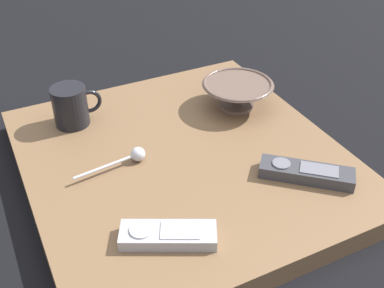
{
  "coord_description": "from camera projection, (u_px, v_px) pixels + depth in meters",
  "views": [
    {
      "loc": [
        0.71,
        -0.33,
        0.64
      ],
      "look_at": [
        0.0,
        0.02,
        0.07
      ],
      "focal_mm": 44.58,
      "sensor_mm": 36.0,
      "label": 1
    }
  ],
  "objects": [
    {
      "name": "tv_remote_far",
      "position": [
        168.0,
        235.0,
        0.79
      ],
      "size": [
        0.12,
        0.17,
        0.02
      ],
      "color": "#9E9EA3",
      "rests_on": "table"
    },
    {
      "name": "teaspoon",
      "position": [
        133.0,
        156.0,
        0.95
      ],
      "size": [
        0.04,
        0.15,
        0.03
      ],
      "color": "silver",
      "rests_on": "table"
    },
    {
      "name": "tv_remote_near",
      "position": [
        306.0,
        173.0,
        0.92
      ],
      "size": [
        0.16,
        0.17,
        0.03
      ],
      "color": "#38383D",
      "rests_on": "table"
    },
    {
      "name": "table",
      "position": [
        183.0,
        163.0,
        1.0
      ],
      "size": [
        0.67,
        0.63,
        0.05
      ],
      "color": "brown",
      "rests_on": "ground"
    },
    {
      "name": "ground_plane",
      "position": [
        183.0,
        171.0,
        1.01
      ],
      "size": [
        6.0,
        6.0,
        0.0
      ],
      "primitive_type": "plane",
      "color": "black"
    },
    {
      "name": "cereal_bowl",
      "position": [
        237.0,
        93.0,
        1.12
      ],
      "size": [
        0.17,
        0.17,
        0.06
      ],
      "color": "brown",
      "rests_on": "table"
    },
    {
      "name": "coffee_mug",
      "position": [
        71.0,
        106.0,
        1.05
      ],
      "size": [
        0.08,
        0.11,
        0.09
      ],
      "color": "black",
      "rests_on": "table"
    }
  ]
}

